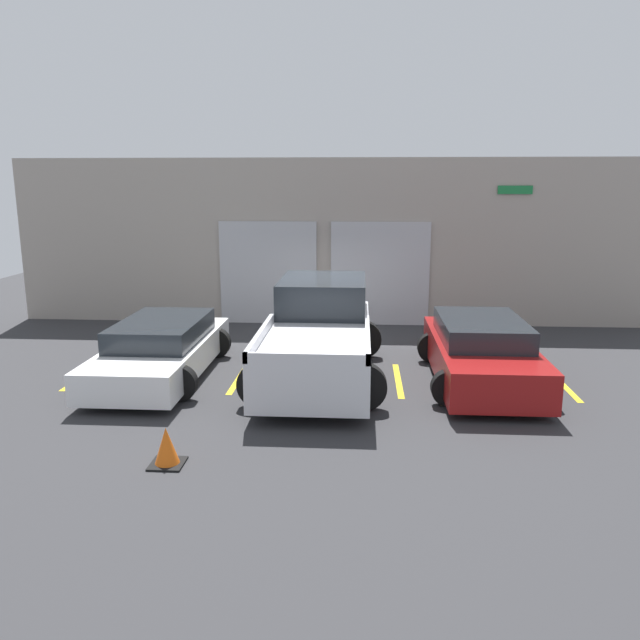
{
  "coord_description": "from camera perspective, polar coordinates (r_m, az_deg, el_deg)",
  "views": [
    {
      "loc": [
        0.83,
        -14.03,
        3.85
      ],
      "look_at": [
        0.0,
        -1.58,
        1.1
      ],
      "focal_mm": 35.0,
      "sensor_mm": 36.0,
      "label": 1
    }
  ],
  "objects": [
    {
      "name": "ground_plane",
      "position": [
        14.57,
        0.41,
        -2.9
      ],
      "size": [
        28.0,
        28.0,
        0.0
      ],
      "primitive_type": "plane",
      "color": "#2D2D30"
    },
    {
      "name": "shophouse_building",
      "position": [
        17.42,
        1.06,
        7.11
      ],
      "size": [
        17.58,
        0.68,
        4.52
      ],
      "color": "#9E9389",
      "rests_on": "ground"
    },
    {
      "name": "pickup_truck",
      "position": [
        12.7,
        -0.04,
        -1.26
      ],
      "size": [
        2.61,
        5.42,
        1.82
      ],
      "color": "silver",
      "rests_on": "ground"
    },
    {
      "name": "sedan_white",
      "position": [
        13.07,
        -14.28,
        -2.59
      ],
      "size": [
        2.22,
        4.67,
        1.14
      ],
      "color": "white",
      "rests_on": "ground"
    },
    {
      "name": "sedan_side",
      "position": [
        12.63,
        14.49,
        -2.87
      ],
      "size": [
        2.22,
        4.44,
        1.26
      ],
      "color": "maroon",
      "rests_on": "ground"
    },
    {
      "name": "parking_stripe_far_left",
      "position": [
        13.76,
        -20.56,
        -4.62
      ],
      "size": [
        0.12,
        2.2,
        0.01
      ],
      "primitive_type": "cube",
      "color": "gold",
      "rests_on": "ground"
    },
    {
      "name": "parking_stripe_left",
      "position": [
        12.79,
        -7.34,
        -5.18
      ],
      "size": [
        0.12,
        2.2,
        0.01
      ],
      "primitive_type": "cube",
      "color": "gold",
      "rests_on": "ground"
    },
    {
      "name": "parking_stripe_centre",
      "position": [
        12.58,
        7.16,
        -5.48
      ],
      "size": [
        0.12,
        2.2,
        0.01
      ],
      "primitive_type": "cube",
      "color": "gold",
      "rests_on": "ground"
    },
    {
      "name": "parking_stripe_right",
      "position": [
        13.17,
        21.24,
        -5.43
      ],
      "size": [
        0.12,
        2.2,
        0.01
      ],
      "primitive_type": "cube",
      "color": "gold",
      "rests_on": "ground"
    },
    {
      "name": "traffic_cone",
      "position": [
        9.09,
        -13.85,
        -11.27
      ],
      "size": [
        0.47,
        0.47,
        0.55
      ],
      "color": "black",
      "rests_on": "ground"
    }
  ]
}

